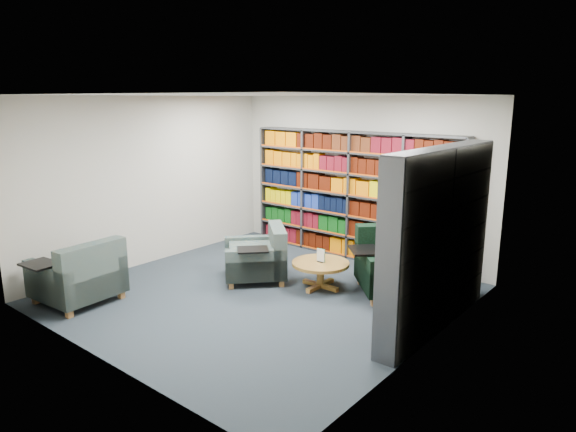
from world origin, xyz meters
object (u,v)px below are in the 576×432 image
Objects in this scene: chair_green_right at (394,266)px; chair_teal_front at (81,278)px; coffee_table at (321,267)px; chair_teal_left at (260,258)px.

chair_green_right is 1.21× the size of chair_teal_front.
chair_green_right is 1.70× the size of coffee_table.
chair_teal_front is (-1.26, -2.27, 0.02)m from chair_teal_left.
coffee_table is (2.21, 2.54, -0.04)m from chair_teal_front.
coffee_table is at bearing 49.04° from chair_teal_front.
chair_green_right is 1.07m from coffee_table.
chair_teal_front is 1.40× the size of coffee_table.
chair_teal_left is at bearing 60.96° from chair_teal_front.
coffee_table is at bearing 16.26° from chair_teal_left.
chair_teal_front reaches higher than chair_teal_left.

